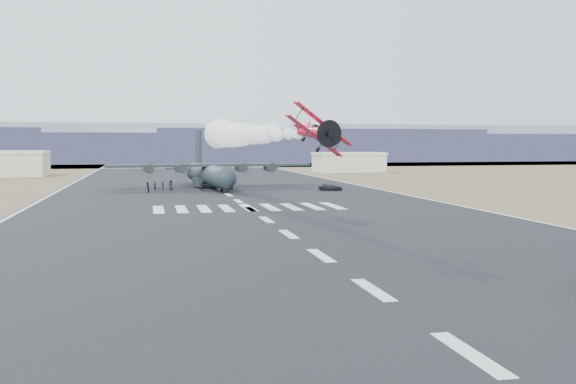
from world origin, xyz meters
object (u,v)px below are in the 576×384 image
object	(u,v)px
aerobatic_biplane	(315,131)
crew_a	(155,186)
support_vehicle	(331,187)
crew_h	(229,186)
hangar_right	(349,162)
crew_d	(163,186)
crew_c	(224,186)
crew_g	(232,186)
crew_f	(203,186)
transport_aircraft	(209,172)
crew_e	(171,185)
crew_b	(147,187)

from	to	relation	value
aerobatic_biplane	crew_a	xyz separation A→B (m)	(-14.15, 63.10, -9.06)
support_vehicle	crew_h	bearing A→B (deg)	95.43
aerobatic_biplane	support_vehicle	size ratio (longest dim) A/B	1.38
hangar_right	crew_d	world-z (taller)	hangar_right
crew_c	crew_g	size ratio (longest dim) A/B	1.04
crew_a	crew_g	size ratio (longest dim) A/B	1.04
crew_c	crew_f	bearing A→B (deg)	31.88
hangar_right	crew_a	world-z (taller)	hangar_right
crew_f	crew_c	bearing A→B (deg)	-134.88
crew_g	aerobatic_biplane	bearing A→B (deg)	126.71
transport_aircraft	crew_g	xyz separation A→B (m)	(3.34, -9.58, -2.16)
crew_e	crew_g	world-z (taller)	crew_e
aerobatic_biplane	crew_c	size ratio (longest dim) A/B	3.69
crew_h	crew_f	bearing A→B (deg)	-93.45
crew_a	crew_e	distance (m)	2.98
crew_e	crew_g	xyz separation A→B (m)	(10.90, -4.10, -0.12)
aerobatic_biplane	crew_g	distance (m)	60.22
aerobatic_biplane	crew_b	bearing A→B (deg)	98.43
crew_a	crew_f	distance (m)	8.86
aerobatic_biplane	crew_h	world-z (taller)	aerobatic_biplane
crew_b	crew_e	xyz separation A→B (m)	(4.26, 4.97, 0.01)
transport_aircraft	crew_d	world-z (taller)	transport_aircraft
crew_e	crew_b	bearing A→B (deg)	-72.83
crew_d	aerobatic_biplane	bearing A→B (deg)	11.74
crew_b	crew_c	xyz separation A→B (m)	(13.89, 2.20, -0.08)
crew_e	crew_h	size ratio (longest dim) A/B	1.18
crew_c	crew_g	world-z (taller)	crew_c
support_vehicle	crew_b	distance (m)	33.25
aerobatic_biplane	support_vehicle	xyz separation A→B (m)	(17.69, 56.45, -9.28)
crew_c	crew_f	xyz separation A→B (m)	(-3.93, 0.20, -0.00)
crew_a	crew_c	xyz separation A→B (m)	(12.55, -2.24, 0.00)
support_vehicle	crew_g	xyz separation A→B (m)	(-18.00, 3.08, 0.18)
crew_d	crew_e	size ratio (longest dim) A/B	0.86
crew_e	crew_h	xyz separation A→B (m)	(10.41, -3.40, -0.14)
hangar_right	crew_h	distance (m)	81.67
crew_f	crew_h	distance (m)	4.80
crew_c	crew_d	size ratio (longest dim) A/B	1.06
crew_a	crew_f	world-z (taller)	crew_f
crew_g	crew_h	distance (m)	0.86
crew_c	crew_h	world-z (taller)	crew_c
crew_a	crew_b	world-z (taller)	crew_b
crew_g	crew_e	bearing A→B (deg)	15.78
crew_b	crew_c	distance (m)	14.06
aerobatic_biplane	crew_e	distance (m)	65.23
crew_a	crew_g	distance (m)	14.29
support_vehicle	crew_f	xyz separation A→B (m)	(-23.22, 4.61, 0.22)
crew_a	crew_h	world-z (taller)	crew_a
crew_f	crew_e	bearing A→B (deg)	23.74
crew_a	crew_c	world-z (taller)	crew_c
crew_g	crew_h	world-z (taller)	crew_g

